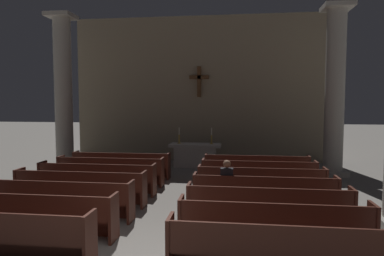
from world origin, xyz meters
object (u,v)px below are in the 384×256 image
(pew_right_row_1, at_px, (282,251))
(pew_right_row_6, at_px, (258,175))
(pew_left_row_5, at_px, (97,178))
(pew_left_row_6, at_px, (110,171))
(pew_right_row_3, at_px, (268,207))
(pew_left_row_7, at_px, (121,165))
(pew_right_row_2, at_px, (274,225))
(candlestick_left, at_px, (179,138))
(pew_right_row_4, at_px, (264,193))
(column_right_second, at_px, (335,94))
(pew_right_row_7, at_px, (256,168))
(column_left_second, at_px, (63,94))
(lone_worshipper, at_px, (227,184))
(candlestick_right, at_px, (212,139))
(pew_right_row_5, at_px, (261,183))
(altar, at_px, (195,155))
(pew_left_row_2, at_px, (31,214))
(pew_left_row_3, at_px, (59,199))
(pew_left_row_4, at_px, (80,187))

(pew_right_row_1, bearing_deg, pew_right_row_6, 90.00)
(pew_left_row_5, xyz_separation_m, pew_left_row_6, (0.00, 1.14, 0.00))
(pew_right_row_3, bearing_deg, pew_left_row_7, 137.21)
(pew_right_row_1, relative_size, pew_right_row_2, 1.00)
(pew_left_row_5, relative_size, candlestick_left, 5.26)
(pew_right_row_2, height_order, pew_right_row_4, same)
(pew_right_row_4, relative_size, column_right_second, 0.56)
(candlestick_left, bearing_deg, pew_right_row_7, -37.92)
(column_left_second, distance_m, column_right_second, 10.82)
(pew_right_row_4, xyz_separation_m, pew_right_row_6, (0.00, 2.27, 0.00))
(pew_right_row_1, height_order, pew_right_row_6, same)
(pew_right_row_2, relative_size, lone_worshipper, 2.73)
(pew_left_row_7, distance_m, pew_right_row_4, 5.98)
(pew_right_row_6, bearing_deg, pew_right_row_3, -90.00)
(pew_left_row_6, height_order, candlestick_right, candlestick_right)
(lone_worshipper, bearing_deg, pew_right_row_2, -67.77)
(pew_left_row_6, relative_size, candlestick_left, 5.26)
(column_left_second, relative_size, column_right_second, 1.00)
(pew_right_row_5, height_order, column_right_second, column_right_second)
(pew_right_row_3, xyz_separation_m, column_right_second, (2.95, 6.00, 2.63))
(pew_right_row_7, distance_m, altar, 3.47)
(pew_right_row_6, xyz_separation_m, pew_right_row_7, (0.00, 1.14, 0.00))
(pew_left_row_2, distance_m, candlestick_right, 8.76)
(pew_left_row_3, relative_size, pew_left_row_4, 1.00)
(pew_right_row_5, distance_m, candlestick_right, 5.10)
(pew_left_row_3, bearing_deg, pew_right_row_2, -13.03)
(pew_left_row_6, height_order, candlestick_left, candlestick_left)
(pew_right_row_4, relative_size, pew_right_row_6, 1.00)
(pew_left_row_7, height_order, pew_right_row_3, same)
(pew_left_row_7, xyz_separation_m, pew_right_row_6, (4.91, -1.14, 0.00))
(pew_left_row_6, relative_size, pew_right_row_4, 1.00)
(pew_left_row_3, distance_m, pew_right_row_4, 5.04)
(pew_right_row_2, xyz_separation_m, candlestick_left, (-3.15, 8.14, 0.75))
(pew_right_row_3, xyz_separation_m, pew_right_row_5, (0.00, 2.27, 0.00))
(pew_right_row_1, xyz_separation_m, column_right_second, (2.95, 8.27, 2.63))
(pew_right_row_1, distance_m, altar, 9.59)
(pew_left_row_6, height_order, column_left_second, column_left_second)
(pew_right_row_4, relative_size, candlestick_right, 5.26)
(pew_left_row_3, relative_size, altar, 1.64)
(pew_left_row_3, height_order, pew_right_row_7, same)
(pew_left_row_7, height_order, pew_right_row_7, same)
(candlestick_right, bearing_deg, pew_right_row_7, -54.48)
(pew_right_row_2, bearing_deg, column_left_second, 137.77)
(pew_right_row_1, relative_size, lone_worshipper, 2.73)
(pew_left_row_4, height_order, column_left_second, column_left_second)
(pew_right_row_2, distance_m, pew_right_row_5, 3.41)
(pew_left_row_2, xyz_separation_m, pew_right_row_2, (4.91, 0.00, 0.00))
(pew_left_row_7, height_order, pew_right_row_6, same)
(pew_right_row_6, distance_m, altar, 4.35)
(pew_right_row_1, height_order, pew_right_row_2, same)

